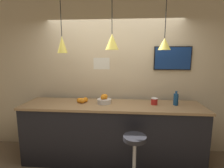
{
  "coord_description": "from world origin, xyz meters",
  "views": [
    {
      "loc": [
        0.25,
        -2.25,
        1.87
      ],
      "look_at": [
        0.0,
        0.62,
        1.38
      ],
      "focal_mm": 28.0,
      "sensor_mm": 36.0,
      "label": 1
    }
  ],
  "objects_px": {
    "bar_stool": "(134,155)",
    "mounted_tv": "(173,58)",
    "fruit_bowl": "(104,100)",
    "juice_bottle": "(176,99)",
    "spread_jar": "(154,101)"
  },
  "relations": [
    {
      "from": "bar_stool",
      "to": "mounted_tv",
      "type": "height_order",
      "value": "mounted_tv"
    },
    {
      "from": "bar_stool",
      "to": "mounted_tv",
      "type": "distance_m",
      "value": 1.82
    },
    {
      "from": "fruit_bowl",
      "to": "mounted_tv",
      "type": "distance_m",
      "value": 1.45
    },
    {
      "from": "fruit_bowl",
      "to": "juice_bottle",
      "type": "bearing_deg",
      "value": 0.01
    },
    {
      "from": "bar_stool",
      "to": "fruit_bowl",
      "type": "xyz_separation_m",
      "value": [
        -0.51,
        0.65,
        0.62
      ]
    },
    {
      "from": "bar_stool",
      "to": "mounted_tv",
      "type": "bearing_deg",
      "value": 55.73
    },
    {
      "from": "fruit_bowl",
      "to": "juice_bottle",
      "type": "distance_m",
      "value": 1.21
    },
    {
      "from": "fruit_bowl",
      "to": "spread_jar",
      "type": "height_order",
      "value": "fruit_bowl"
    },
    {
      "from": "mounted_tv",
      "to": "bar_stool",
      "type": "bearing_deg",
      "value": -124.27
    },
    {
      "from": "bar_stool",
      "to": "mounted_tv",
      "type": "xyz_separation_m",
      "value": [
        0.7,
        1.03,
        1.32
      ]
    },
    {
      "from": "bar_stool",
      "to": "fruit_bowl",
      "type": "bearing_deg",
      "value": 127.87
    },
    {
      "from": "bar_stool",
      "to": "juice_bottle",
      "type": "relative_size",
      "value": 3.16
    },
    {
      "from": "spread_jar",
      "to": "mounted_tv",
      "type": "bearing_deg",
      "value": 46.82
    },
    {
      "from": "fruit_bowl",
      "to": "mounted_tv",
      "type": "xyz_separation_m",
      "value": [
        1.21,
        0.38,
        0.7
      ]
    },
    {
      "from": "juice_bottle",
      "to": "spread_jar",
      "type": "relative_size",
      "value": 2.12
    }
  ]
}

